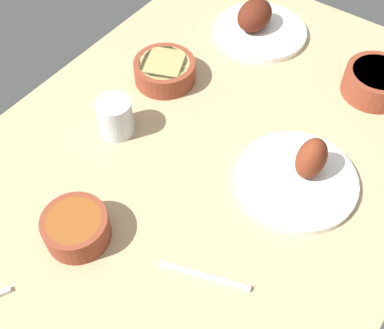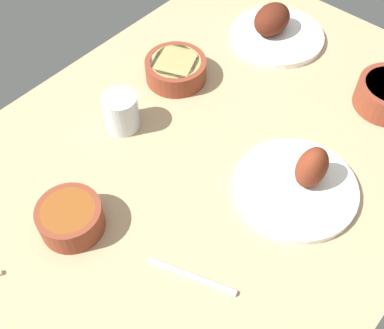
{
  "view_description": "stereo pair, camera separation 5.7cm",
  "coord_description": "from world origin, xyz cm",
  "views": [
    {
      "loc": [
        -48.45,
        -34.98,
        84.46
      ],
      "look_at": [
        0.0,
        0.0,
        6.0
      ],
      "focal_mm": 44.67,
      "sensor_mm": 36.0,
      "label": 1
    },
    {
      "loc": [
        -44.9,
        -39.43,
        84.46
      ],
      "look_at": [
        0.0,
        0.0,
        6.0
      ],
      "focal_mm": 44.67,
      "sensor_mm": 36.0,
      "label": 2
    }
  ],
  "objects": [
    {
      "name": "dining_table",
      "position": [
        0.0,
        0.0,
        2.0
      ],
      "size": [
        140.0,
        90.0,
        4.0
      ],
      "primitive_type": "cube",
      "color": "tan",
      "rests_on": "ground"
    },
    {
      "name": "water_tumbler",
      "position": [
        -0.65,
        20.05,
        8.35
      ],
      "size": [
        7.71,
        7.71,
        8.71
      ],
      "primitive_type": "cylinder",
      "color": "silver",
      "rests_on": "dining_table"
    },
    {
      "name": "plate_near_viewer",
      "position": [
        47.46,
        12.78,
        6.64
      ],
      "size": [
        24.49,
        24.49,
        9.05
      ],
      "color": "white",
      "rests_on": "dining_table"
    },
    {
      "name": "spoon_loose",
      "position": [
        -18.09,
        -15.79,
        4.4
      ],
      "size": [
        6.34,
        16.37,
        0.8
      ],
      "primitive_type": "cube",
      "rotation": [
        0.0,
        0.0,
        5.04
      ],
      "color": "silver",
      "rests_on": "dining_table"
    },
    {
      "name": "bowl_pasta",
      "position": [
        18.72,
        21.65,
        6.91
      ],
      "size": [
        14.77,
        14.77,
        5.33
      ],
      "color": "brown",
      "rests_on": "dining_table"
    },
    {
      "name": "bowl_onions",
      "position": [
        44.25,
        -21.24,
        7.44
      ],
      "size": [
        15.01,
        15.01,
        6.37
      ],
      "color": "brown",
      "rests_on": "dining_table"
    },
    {
      "name": "bowl_soup",
      "position": [
        -25.17,
        8.28,
        7.23
      ],
      "size": [
        12.36,
        12.36,
        5.95
      ],
      "color": "brown",
      "rests_on": "dining_table"
    },
    {
      "name": "plate_far_side",
      "position": [
        10.8,
        -19.36,
        6.34
      ],
      "size": [
        25.13,
        25.13,
        10.77
      ],
      "color": "white",
      "rests_on": "dining_table"
    }
  ]
}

